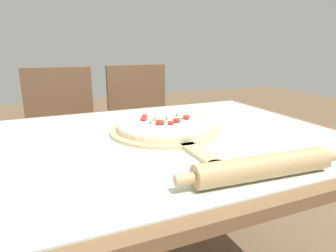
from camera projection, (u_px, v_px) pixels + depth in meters
name	position (u px, v px, depth m)	size (l,w,h in m)	color
dining_table	(156.00, 165.00, 1.04)	(1.35, 1.00, 0.72)	brown
towel_cloth	(155.00, 138.00, 1.01)	(1.27, 0.92, 0.00)	silver
pizza_peel	(167.00, 132.00, 1.06)	(0.39, 0.57, 0.01)	#D6B784
pizza	(165.00, 125.00, 1.07)	(0.34, 0.34, 0.04)	beige
rolling_pin	(264.00, 167.00, 0.70)	(0.44, 0.08, 0.06)	tan
chair_left	(62.00, 136.00, 1.70)	(0.44, 0.44, 0.91)	brown
chair_right	(142.00, 127.00, 1.89)	(0.41, 0.41, 0.91)	brown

